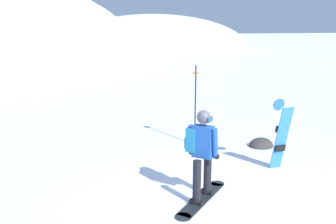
{
  "coord_description": "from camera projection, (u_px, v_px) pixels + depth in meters",
  "views": [
    {
      "loc": [
        -3.19,
        -5.1,
        3.16
      ],
      "look_at": [
        -0.22,
        3.77,
        1.0
      ],
      "focal_mm": 39.7,
      "sensor_mm": 36.0,
      "label": 1
    }
  ],
  "objects": [
    {
      "name": "ground_plane",
      "position": [
        249.0,
        214.0,
        6.41
      ],
      "size": [
        300.0,
        300.0,
        0.0
      ],
      "primitive_type": "plane",
      "color": "white"
    },
    {
      "name": "piste_marker_near",
      "position": [
        195.0,
        100.0,
        9.89
      ],
      "size": [
        0.2,
        0.2,
        2.22
      ],
      "color": "black",
      "rests_on": "ground"
    },
    {
      "name": "ridge_peak_far",
      "position": [
        153.0,
        49.0,
        53.36
      ],
      "size": [
        27.44,
        24.69,
        9.78
      ],
      "color": "silver",
      "rests_on": "ground"
    },
    {
      "name": "snowboarder_main",
      "position": [
        201.0,
        153.0,
        6.76
      ],
      "size": [
        1.43,
        1.33,
        1.71
      ],
      "color": "black",
      "rests_on": "ground"
    },
    {
      "name": "spare_snowboard",
      "position": [
        281.0,
        135.0,
        8.19
      ],
      "size": [
        0.28,
        0.4,
        1.62
      ],
      "color": "blue",
      "rests_on": "ground"
    },
    {
      "name": "rock_dark",
      "position": [
        261.0,
        146.0,
        10.02
      ],
      "size": [
        0.68,
        0.58,
        0.47
      ],
      "color": "#383333",
      "rests_on": "ground"
    }
  ]
}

